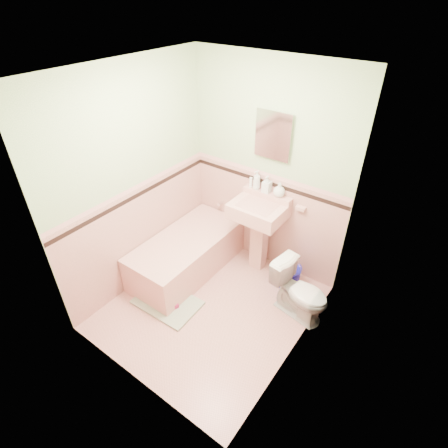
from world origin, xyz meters
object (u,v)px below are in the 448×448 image
Objects in this scene: soap_bottle_right at (279,190)px; shoe at (174,303)px; soap_bottle_left at (257,180)px; soap_bottle_mid at (267,184)px; medicine_cabinet at (274,135)px; bucket at (289,277)px; bathtub at (187,255)px; sink at (257,237)px; toilet at (301,292)px.

shoe is (-0.53, -1.29, -1.05)m from soap_bottle_right.
soap_bottle_left is at bearing 99.36° from shoe.
shoe is (-0.37, -1.29, -1.07)m from soap_bottle_mid.
medicine_cabinet is at bearing 61.29° from soap_bottle_mid.
medicine_cabinet is 0.58m from soap_bottle_left.
bucket is (0.51, -0.23, -0.98)m from soap_bottle_mid.
bathtub is at bearing -157.68° from bucket.
sink reaches higher than toilet.
sink reaches higher than bathtub.
bathtub is at bearing -139.32° from soap_bottle_right.
soap_bottle_left is 0.80× the size of bucket.
soap_bottle_mid is at bearing -118.71° from medicine_cabinet.
sink is at bearing 74.61° from toilet.
soap_bottle_right is (0.15, 0.18, 0.63)m from sink.
bucket is at bearing -19.40° from soap_bottle_left.
soap_bottle_left is (-0.15, -0.03, -0.56)m from medicine_cabinet.
soap_bottle_left is (0.53, 0.71, 0.91)m from bathtub.
sink is 0.67m from soap_bottle_mid.
toilet is 2.26× the size of bucket.
bucket is (0.65, -0.23, -0.99)m from soap_bottle_left.
soap_bottle_right is (0.15, -0.03, -0.59)m from medicine_cabinet.
soap_bottle_mid is at bearing 180.00° from soap_bottle_right.
soap_bottle_left is 1.21m from bucket.
medicine_cabinet is 0.71× the size of toilet.
soap_bottle_right is 1.15m from toilet.
toilet is (1.46, 0.17, 0.09)m from bathtub.
sink is at bearing -49.66° from soap_bottle_left.
soap_bottle_right is 1.75m from shoe.
bathtub is 1.47m from toilet.
soap_bottle_mid is 1.19× the size of soap_bottle_right.
soap_bottle_mid is 0.71× the size of bucket.
soap_bottle_left is at bearing 160.60° from bucket.
soap_bottle_mid is 0.31× the size of toilet.
soap_bottle_mid reaches higher than bucket.
medicine_cabinet reaches higher than shoe.
sink is at bearing 174.47° from bucket.
bathtub is at bearing -133.06° from soap_bottle_mid.
sink is 6.96× the size of shoe.
medicine_cabinet is 1.59× the size of bucket.
shoe is (-0.88, -1.06, -0.09)m from bucket.
bucket is at bearing 51.60° from toilet.
bucket is at bearing -5.53° from sink.
soap_bottle_mid reaches higher than shoe.
medicine_cabinet is 2.14m from shoe.
soap_bottle_left is 1.13× the size of soap_bottle_mid.
soap_bottle_mid reaches higher than bathtub.
soap_bottle_right is at bearing -11.61° from medicine_cabinet.
medicine_cabinet reaches higher than soap_bottle_left.
soap_bottle_right is at bearing 58.94° from toilet.
medicine_cabinet is at bearing 47.42° from bathtub.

